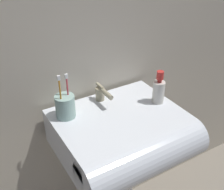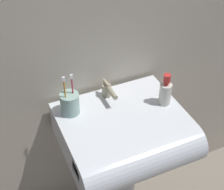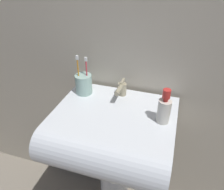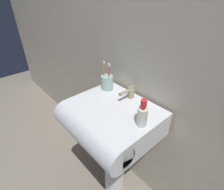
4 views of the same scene
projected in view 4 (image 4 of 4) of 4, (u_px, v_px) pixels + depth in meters
The scene contains 7 objects.
ground_plane at pixel (114, 186), 1.54m from camera, with size 6.00×6.00×0.00m, color gray.
wall_back at pixel (146, 45), 1.04m from camera, with size 5.00×0.05×2.40m, color #B7AD99.
sink_pedestal at pixel (115, 161), 1.35m from camera, with size 0.16×0.16×0.70m, color white.
sink_basin at pixel (108, 121), 1.09m from camera, with size 0.55×0.49×0.17m.
faucet at pixel (129, 93), 1.13m from camera, with size 0.04×0.13×0.08m.
toothbrush_cup at pixel (107, 82), 1.23m from camera, with size 0.08×0.08×0.21m.
soap_bottle at pixel (142, 115), 0.90m from camera, with size 0.05×0.05×0.16m.
Camera 4 is at (0.64, -0.60, 1.50)m, focal length 28.00 mm.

